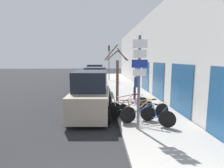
% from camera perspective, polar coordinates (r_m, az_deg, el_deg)
% --- Properties ---
extents(ground_plane, '(80.00, 80.00, 0.00)m').
position_cam_1_polar(ground_plane, '(13.96, -4.79, -3.71)').
color(ground_plane, black).
extents(sidewalk_curb, '(3.20, 32.00, 0.15)m').
position_cam_1_polar(sidewalk_curb, '(16.86, 4.19, -1.38)').
color(sidewalk_curb, gray).
rests_on(sidewalk_curb, ground).
extents(building_facade, '(0.23, 32.00, 6.50)m').
position_cam_1_polar(building_facade, '(16.88, 10.31, 9.22)').
color(building_facade, silver).
rests_on(building_facade, ground).
extents(signpost, '(0.60, 0.12, 3.56)m').
position_cam_1_polar(signpost, '(6.62, 8.84, 2.11)').
color(signpost, '#595B60').
rests_on(signpost, sidewalk_curb).
extents(bicycle_0, '(2.10, 1.03, 0.95)m').
position_cam_1_polar(bicycle_0, '(7.48, 11.27, -10.02)').
color(bicycle_0, black).
rests_on(bicycle_0, sidewalk_curb).
extents(bicycle_1, '(2.33, 0.75, 0.98)m').
position_cam_1_polar(bicycle_1, '(7.92, 10.89, -8.87)').
color(bicycle_1, black).
rests_on(bicycle_1, sidewalk_curb).
extents(bicycle_2, '(2.02, 0.68, 0.83)m').
position_cam_1_polar(bicycle_2, '(7.98, 6.09, -9.04)').
color(bicycle_2, black).
rests_on(bicycle_2, sidewalk_curb).
extents(bicycle_3, '(1.93, 0.97, 0.83)m').
position_cam_1_polar(bicycle_3, '(8.23, 6.70, -8.52)').
color(bicycle_3, black).
rests_on(bicycle_3, sidewalk_curb).
extents(bicycle_4, '(1.91, 0.84, 0.83)m').
position_cam_1_polar(bicycle_4, '(8.74, 7.71, -7.53)').
color(bicycle_4, black).
rests_on(bicycle_4, sidewalk_curb).
extents(bicycle_5, '(2.25, 1.37, 0.97)m').
position_cam_1_polar(bicycle_5, '(8.87, 5.59, -6.93)').
color(bicycle_5, black).
rests_on(bicycle_5, sidewalk_curb).
extents(parked_car_0, '(2.21, 4.79, 2.26)m').
position_cam_1_polar(parked_car_0, '(9.18, -6.69, -3.48)').
color(parked_car_0, gray).
rests_on(parked_car_0, ground).
extents(parked_car_1, '(2.14, 4.72, 2.19)m').
position_cam_1_polar(parked_car_1, '(14.60, -5.35, 0.76)').
color(parked_car_1, '#144728').
rests_on(parked_car_1, ground).
extents(parked_car_2, '(2.15, 4.38, 2.22)m').
position_cam_1_polar(parked_car_2, '(20.47, -5.48, 2.93)').
color(parked_car_2, maroon).
rests_on(parked_car_2, ground).
extents(pedestrian_near, '(0.46, 0.39, 1.75)m').
position_cam_1_polar(pedestrian_near, '(11.83, 8.15, -0.19)').
color(pedestrian_near, '#1E2338').
rests_on(pedestrian_near, sidewalk_curb).
extents(street_tree, '(1.41, 1.34, 3.63)m').
position_cam_1_polar(street_tree, '(11.04, 1.71, 2.71)').
color(street_tree, brown).
rests_on(street_tree, sidewalk_curb).
extents(traffic_light, '(0.20, 0.30, 4.50)m').
position_cam_1_polar(traffic_light, '(22.59, -0.98, 8.60)').
color(traffic_light, '#595B60').
rests_on(traffic_light, sidewalk_curb).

